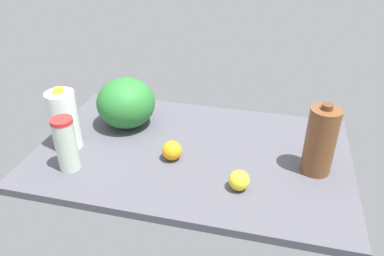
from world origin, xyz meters
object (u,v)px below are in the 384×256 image
at_px(milk_jug, 64,120).
at_px(lemon_near_front, 239,180).
at_px(orange_beside_bowl, 172,151).
at_px(chocolate_milk_jug, 320,141).
at_px(watermelon, 126,103).
at_px(tumbler_cup, 66,144).

height_order(milk_jug, lemon_near_front, milk_jug).
xyz_separation_m(orange_beside_bowl, lemon_near_front, (0.27, -0.11, -0.00)).
bearing_deg(chocolate_milk_jug, watermelon, 169.33).
xyz_separation_m(milk_jug, watermelon, (0.16, 0.22, -0.01)).
distance_m(tumbler_cup, chocolate_milk_jug, 0.88).
bearing_deg(lemon_near_front, watermelon, 149.16).
relative_size(milk_jug, orange_beside_bowl, 3.37).
distance_m(milk_jug, orange_beside_bowl, 0.43).
height_order(milk_jug, orange_beside_bowl, milk_jug).
bearing_deg(lemon_near_front, chocolate_milk_jug, 33.58).
bearing_deg(watermelon, milk_jug, -127.04).
bearing_deg(chocolate_milk_jug, milk_jug, -175.83).
xyz_separation_m(chocolate_milk_jug, lemon_near_front, (-0.25, -0.17, -0.09)).
xyz_separation_m(tumbler_cup, lemon_near_front, (0.61, 0.03, -0.07)).
height_order(milk_jug, chocolate_milk_jug, chocolate_milk_jug).
distance_m(orange_beside_bowl, lemon_near_front, 0.29).
bearing_deg(tumbler_cup, orange_beside_bowl, 22.51).
xyz_separation_m(chocolate_milk_jug, orange_beside_bowl, (-0.52, -0.05, -0.09)).
height_order(chocolate_milk_jug, lemon_near_front, chocolate_milk_jug).
distance_m(tumbler_cup, watermelon, 0.35).
relative_size(tumbler_cup, watermelon, 0.83).
bearing_deg(tumbler_cup, lemon_near_front, 2.78).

